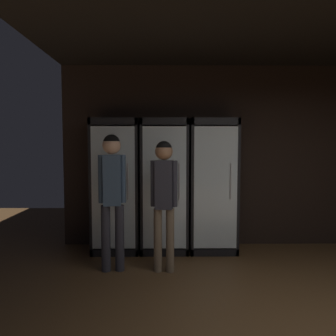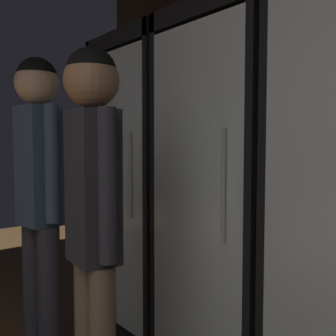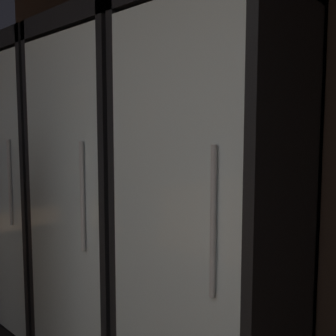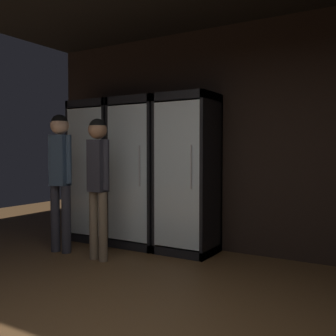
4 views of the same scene
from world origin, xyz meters
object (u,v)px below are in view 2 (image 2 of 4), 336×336
at_px(cooler_far_left, 155,188).
at_px(shopper_far, 39,184).
at_px(cooler_left, 237,201).
at_px(shopper_near, 93,204).

distance_m(cooler_far_left, shopper_far, 0.84).
bearing_deg(cooler_left, shopper_far, -127.99).
relative_size(cooler_far_left, shopper_near, 1.20).
bearing_deg(shopper_far, cooler_left, 52.01).
xyz_separation_m(cooler_far_left, shopper_near, (0.71, -0.87, 0.06)).
distance_m(cooler_far_left, shopper_near, 1.12).
height_order(cooler_far_left, cooler_left, same).
bearing_deg(shopper_far, cooler_far_left, 94.64).
bearing_deg(cooler_left, cooler_far_left, 179.88).
distance_m(cooler_left, shopper_far, 1.05).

